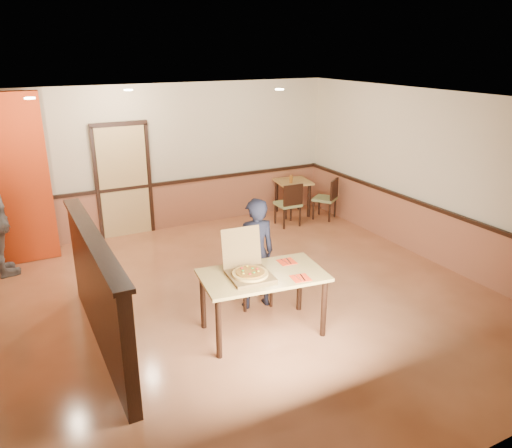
{
  "coord_description": "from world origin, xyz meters",
  "views": [
    {
      "loc": [
        -2.77,
        -5.7,
        3.44
      ],
      "look_at": [
        0.19,
        0.0,
        1.14
      ],
      "focal_mm": 35.0,
      "sensor_mm": 36.0,
      "label": 1
    }
  ],
  "objects": [
    {
      "name": "diner_chair",
      "position": [
        0.11,
        -0.02,
        0.52
      ],
      "size": [
        0.52,
        0.52,
        0.95
      ],
      "rotation": [
        0.0,
        0.0,
        -0.11
      ],
      "color": "olive",
      "rests_on": "floor"
    },
    {
      "name": "diner",
      "position": [
        0.09,
        -0.17,
        0.79
      ],
      "size": [
        0.61,
        0.43,
        1.57
      ],
      "primitive_type": "imported",
      "rotation": [
        0.0,
        0.0,
        3.04
      ],
      "color": "black",
      "rests_on": "floor"
    },
    {
      "name": "spot_b",
      "position": [
        -0.8,
        2.5,
        2.78
      ],
      "size": [
        0.14,
        0.14,
        0.02
      ],
      "primitive_type": "cylinder",
      "color": "#FFF2B2",
      "rests_on": "ceiling"
    },
    {
      "name": "booth_partition",
      "position": [
        -2.0,
        -0.2,
        0.74
      ],
      "size": [
        0.2,
        3.1,
        1.44
      ],
      "color": "black",
      "rests_on": "floor"
    },
    {
      "name": "ceiling",
      "position": [
        0.0,
        0.0,
        2.8
      ],
      "size": [
        7.0,
        7.0,
        0.0
      ],
      "primitive_type": "plane",
      "rotation": [
        3.14,
        0.0,
        0.0
      ],
      "color": "black",
      "rests_on": "wall_back"
    },
    {
      "name": "pizza_box",
      "position": [
        -0.32,
        -0.79,
        0.88
      ],
      "size": [
        0.55,
        0.64,
        0.53
      ],
      "rotation": [
        0.0,
        0.0,
        -0.09
      ],
      "color": "brown",
      "rests_on": "main_table"
    },
    {
      "name": "wainscot_back",
      "position": [
        0.0,
        3.47,
        0.45
      ],
      "size": [
        7.0,
        0.04,
        0.9
      ],
      "primitive_type": "cube",
      "color": "#95573B",
      "rests_on": "floor"
    },
    {
      "name": "wainscot_right",
      "position": [
        3.47,
        0.0,
        0.45
      ],
      "size": [
        0.04,
        7.0,
        0.9
      ],
      "primitive_type": "cube",
      "color": "#95573B",
      "rests_on": "floor"
    },
    {
      "name": "napkin_near",
      "position": [
        0.2,
        -1.14,
        0.81
      ],
      "size": [
        0.24,
        0.24,
        0.01
      ],
      "rotation": [
        0.0,
        0.0,
        -0.15
      ],
      "color": "red",
      "rests_on": "main_table"
    },
    {
      "name": "wall_right",
      "position": [
        3.5,
        0.0,
        1.4
      ],
      "size": [
        0.0,
        7.0,
        7.0
      ],
      "primitive_type": "plane",
      "rotation": [
        1.57,
        0.0,
        -1.57
      ],
      "color": "beige",
      "rests_on": "floor"
    },
    {
      "name": "floor",
      "position": [
        0.0,
        0.0,
        0.0
      ],
      "size": [
        7.0,
        7.0,
        0.0
      ],
      "primitive_type": "plane",
      "color": "#C6774D",
      "rests_on": "ground"
    },
    {
      "name": "back_door",
      "position": [
        -0.8,
        3.46,
        1.05
      ],
      "size": [
        0.9,
        0.06,
        2.1
      ],
      "primitive_type": "cube",
      "color": "tan",
      "rests_on": "wall_back"
    },
    {
      "name": "condiment",
      "position": [
        2.54,
        2.93,
        0.82
      ],
      "size": [
        0.06,
        0.06,
        0.16
      ],
      "primitive_type": "cylinder",
      "color": "#92541A",
      "rests_on": "side_table"
    },
    {
      "name": "side_chair_left",
      "position": [
        2.21,
        2.43,
        0.49
      ],
      "size": [
        0.45,
        0.45,
        0.9
      ],
      "rotation": [
        0.0,
        0.0,
        3.12
      ],
      "color": "olive",
      "rests_on": "floor"
    },
    {
      "name": "spot_a",
      "position": [
        -2.3,
        1.8,
        2.78
      ],
      "size": [
        0.14,
        0.14,
        0.02
      ],
      "primitive_type": "cylinder",
      "color": "#FFF2B2",
      "rests_on": "ceiling"
    },
    {
      "name": "chair_rail_right",
      "position": [
        3.45,
        0.0,
        0.92
      ],
      "size": [
        0.06,
        7.0,
        0.06
      ],
      "primitive_type": "cube",
      "color": "black",
      "rests_on": "wall_right"
    },
    {
      "name": "napkin_far",
      "position": [
        0.3,
        -0.65,
        0.81
      ],
      "size": [
        0.23,
        0.23,
        0.01
      ],
      "rotation": [
        0.0,
        0.0,
        -0.08
      ],
      "color": "red",
      "rests_on": "main_table"
    },
    {
      "name": "side_table",
      "position": [
        2.66,
        3.05,
        0.57
      ],
      "size": [
        0.8,
        0.8,
        0.74
      ],
      "rotation": [
        0.0,
        0.0,
        -0.16
      ],
      "color": "tan",
      "rests_on": "floor"
    },
    {
      "name": "wall_back",
      "position": [
        0.0,
        3.5,
        1.4
      ],
      "size": [
        7.0,
        0.0,
        7.0
      ],
      "primitive_type": "plane",
      "rotation": [
        1.57,
        0.0,
        0.0
      ],
      "color": "beige",
      "rests_on": "floor"
    },
    {
      "name": "chair_rail_back",
      "position": [
        0.0,
        3.45,
        0.92
      ],
      "size": [
        7.0,
        0.06,
        0.06
      ],
      "primitive_type": "cube",
      "color": "black",
      "rests_on": "wall_back"
    },
    {
      "name": "main_table",
      "position": [
        -0.14,
        -0.82,
        0.7
      ],
      "size": [
        1.61,
        1.04,
        0.81
      ],
      "rotation": [
        0.0,
        0.0,
        -0.12
      ],
      "color": "tan",
      "rests_on": "floor"
    },
    {
      "name": "side_chair_right",
      "position": [
        3.15,
        2.45,
        0.47
      ],
      "size": [
        0.6,
        0.6,
        0.87
      ],
      "rotation": [
        0.0,
        0.0,
        3.77
      ],
      "color": "olive",
      "rests_on": "floor"
    },
    {
      "name": "pizza",
      "position": [
        -0.33,
        -0.84,
        0.86
      ],
      "size": [
        0.46,
        0.46,
        0.03
      ],
      "primitive_type": "cylinder",
      "rotation": [
        0.0,
        0.0,
        -0.06
      ],
      "color": "gold",
      "rests_on": "pizza_box"
    },
    {
      "name": "spot_c",
      "position": [
        1.4,
        1.5,
        2.78
      ],
      "size": [
        0.14,
        0.14,
        0.02
      ],
      "primitive_type": "cylinder",
      "color": "#FFF2B2",
      "rests_on": "ceiling"
    }
  ]
}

